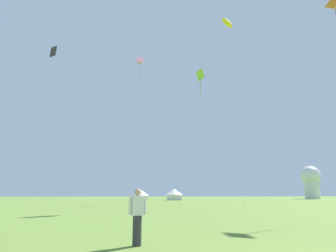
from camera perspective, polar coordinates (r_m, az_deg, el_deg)
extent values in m
cone|color=pink|center=(68.02, -5.58, 12.24)|extent=(2.52, 2.81, 2.49)
cylinder|color=#A9627C|center=(67.08, -5.62, 10.49)|extent=(0.06, 0.06, 3.50)
cylinder|color=#B2B2B7|center=(62.00, -5.79, -0.25)|extent=(0.20, 2.08, 30.64)
cube|color=orange|center=(34.66, 29.65, 20.35)|extent=(0.82, 1.79, 1.86)
cylinder|color=#A75C11|center=(33.79, 29.99, 17.89)|extent=(0.06, 0.06, 2.47)
cube|color=black|center=(59.41, -21.44, 13.37)|extent=(1.11, 2.72, 2.55)
cylinder|color=#B2B2B7|center=(54.48, -21.92, 0.58)|extent=(1.55, 0.56, 27.16)
ellipsoid|color=yellow|center=(46.57, 11.48, 19.08)|extent=(2.86, 2.90, 1.10)
cylinder|color=#B2B2B7|center=(40.83, 12.93, 3.62)|extent=(0.64, 1.00, 26.19)
cube|color=#99DB2D|center=(62.93, 6.31, 9.90)|extent=(2.24, 1.95, 2.80)
cylinder|color=olive|center=(61.89, 6.38, 7.51)|extent=(0.09, 0.09, 4.14)
cylinder|color=#B2B2B7|center=(58.08, 6.20, -1.65)|extent=(1.31, 1.81, 26.10)
cylinder|color=#2D2D33|center=(9.70, -6.05, -19.63)|extent=(0.28, 0.28, 0.90)
cube|color=white|center=(9.65, -5.94, -15.20)|extent=(0.40, 0.30, 0.60)
sphere|color=tan|center=(9.64, -5.88, -12.71)|extent=(0.22, 0.22, 0.22)
cylinder|color=white|center=(9.65, -7.42, -15.17)|extent=(0.09, 0.09, 0.55)
cylinder|color=white|center=(9.65, -4.46, -15.23)|extent=(0.09, 0.09, 0.55)
cube|color=white|center=(78.85, -5.19, -13.79)|extent=(3.11, 3.11, 1.17)
cone|color=white|center=(78.84, -5.17, -12.88)|extent=(3.89, 3.89, 1.36)
cube|color=white|center=(79.48, 1.22, -13.77)|extent=(3.63, 3.63, 1.36)
cone|color=white|center=(79.48, 1.22, -12.71)|extent=(4.53, 4.53, 1.59)
cylinder|color=white|center=(110.11, 26.23, -11.07)|extent=(4.80, 4.80, 6.00)
sphere|color=white|center=(110.27, 25.99, -8.69)|extent=(6.40, 6.40, 6.40)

